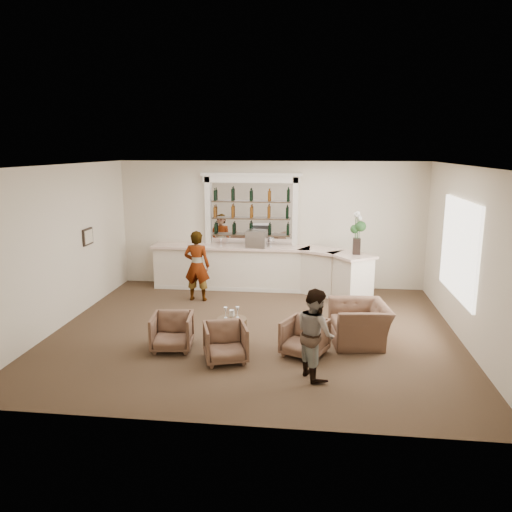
{
  "coord_description": "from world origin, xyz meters",
  "views": [
    {
      "loc": [
        1.15,
        -9.44,
        3.62
      ],
      "look_at": [
        -0.08,
        0.9,
        1.36
      ],
      "focal_mm": 35.0,
      "sensor_mm": 36.0,
      "label": 1
    }
  ],
  "objects_px": {
    "armchair_left": "(172,332)",
    "espresso_machine": "(256,239)",
    "armchair_far": "(359,323)",
    "cocktail_table": "(232,331)",
    "bar_counter": "(262,269)",
    "armchair_center": "(225,343)",
    "guest": "(315,333)",
    "sommelier": "(197,266)",
    "flower_vase": "(357,230)",
    "armchair_right": "(305,337)"
  },
  "relations": [
    {
      "from": "armchair_left",
      "to": "espresso_machine",
      "type": "bearing_deg",
      "value": 68.29
    },
    {
      "from": "armchair_far",
      "to": "cocktail_table",
      "type": "bearing_deg",
      "value": -89.42
    },
    {
      "from": "armchair_left",
      "to": "bar_counter",
      "type": "bearing_deg",
      "value": 66.56
    },
    {
      "from": "armchair_center",
      "to": "guest",
      "type": "bearing_deg",
      "value": -33.25
    },
    {
      "from": "guest",
      "to": "armchair_left",
      "type": "xyz_separation_m",
      "value": [
        -2.59,
        0.81,
        -0.4
      ]
    },
    {
      "from": "sommelier",
      "to": "armchair_left",
      "type": "relative_size",
      "value": 2.32
    },
    {
      "from": "cocktail_table",
      "to": "guest",
      "type": "relative_size",
      "value": 0.38
    },
    {
      "from": "guest",
      "to": "armchair_center",
      "type": "relative_size",
      "value": 2.01
    },
    {
      "from": "sommelier",
      "to": "armchair_far",
      "type": "relative_size",
      "value": 1.46
    },
    {
      "from": "bar_counter",
      "to": "guest",
      "type": "xyz_separation_m",
      "value": [
        1.37,
        -4.88,
        0.16
      ]
    },
    {
      "from": "armchair_left",
      "to": "armchair_center",
      "type": "relative_size",
      "value": 1.01
    },
    {
      "from": "flower_vase",
      "to": "armchair_center",
      "type": "bearing_deg",
      "value": -122.69
    },
    {
      "from": "armchair_right",
      "to": "bar_counter",
      "type": "bearing_deg",
      "value": 130.86
    },
    {
      "from": "sommelier",
      "to": "espresso_machine",
      "type": "distance_m",
      "value": 1.73
    },
    {
      "from": "cocktail_table",
      "to": "armchair_center",
      "type": "relative_size",
      "value": 0.77
    },
    {
      "from": "flower_vase",
      "to": "cocktail_table",
      "type": "bearing_deg",
      "value": -128.87
    },
    {
      "from": "armchair_right",
      "to": "espresso_machine",
      "type": "xyz_separation_m",
      "value": [
        -1.33,
        4.01,
        1.03
      ]
    },
    {
      "from": "espresso_machine",
      "to": "bar_counter",
      "type": "bearing_deg",
      "value": 21.34
    },
    {
      "from": "cocktail_table",
      "to": "guest",
      "type": "height_order",
      "value": "guest"
    },
    {
      "from": "espresso_machine",
      "to": "flower_vase",
      "type": "relative_size",
      "value": 0.49
    },
    {
      "from": "armchair_right",
      "to": "espresso_machine",
      "type": "bearing_deg",
      "value": 132.91
    },
    {
      "from": "armchair_left",
      "to": "armchair_center",
      "type": "xyz_separation_m",
      "value": [
        1.06,
        -0.39,
        -0.0
      ]
    },
    {
      "from": "cocktail_table",
      "to": "armchair_left",
      "type": "height_order",
      "value": "armchair_left"
    },
    {
      "from": "guest",
      "to": "armchair_far",
      "type": "relative_size",
      "value": 1.26
    },
    {
      "from": "espresso_machine",
      "to": "sommelier",
      "type": "bearing_deg",
      "value": -138.66
    },
    {
      "from": "cocktail_table",
      "to": "sommelier",
      "type": "relative_size",
      "value": 0.33
    },
    {
      "from": "sommelier",
      "to": "armchair_left",
      "type": "height_order",
      "value": "sommelier"
    },
    {
      "from": "armchair_right",
      "to": "cocktail_table",
      "type": "bearing_deg",
      "value": -170.07
    },
    {
      "from": "armchair_right",
      "to": "armchair_far",
      "type": "bearing_deg",
      "value": 59.36
    },
    {
      "from": "armchair_center",
      "to": "flower_vase",
      "type": "bearing_deg",
      "value": 39.38
    },
    {
      "from": "armchair_right",
      "to": "flower_vase",
      "type": "height_order",
      "value": "flower_vase"
    },
    {
      "from": "armchair_center",
      "to": "armchair_left",
      "type": "bearing_deg",
      "value": 142.07
    },
    {
      "from": "bar_counter",
      "to": "armchair_center",
      "type": "height_order",
      "value": "bar_counter"
    },
    {
      "from": "guest",
      "to": "armchair_far",
      "type": "bearing_deg",
      "value": -54.96
    },
    {
      "from": "cocktail_table",
      "to": "armchair_left",
      "type": "bearing_deg",
      "value": -159.86
    },
    {
      "from": "armchair_far",
      "to": "espresso_machine",
      "type": "relative_size",
      "value": 2.32
    },
    {
      "from": "bar_counter",
      "to": "armchair_right",
      "type": "relative_size",
      "value": 7.89
    },
    {
      "from": "sommelier",
      "to": "guest",
      "type": "distance_m",
      "value": 4.77
    },
    {
      "from": "guest",
      "to": "armchair_right",
      "type": "xyz_separation_m",
      "value": [
        -0.18,
        0.83,
        -0.4
      ]
    },
    {
      "from": "guest",
      "to": "armchair_center",
      "type": "distance_m",
      "value": 1.64
    },
    {
      "from": "guest",
      "to": "armchair_right",
      "type": "bearing_deg",
      "value": -14.3
    },
    {
      "from": "cocktail_table",
      "to": "armchair_left",
      "type": "xyz_separation_m",
      "value": [
        -1.04,
        -0.38,
        0.09
      ]
    },
    {
      "from": "bar_counter",
      "to": "guest",
      "type": "height_order",
      "value": "guest"
    },
    {
      "from": "armchair_center",
      "to": "espresso_machine",
      "type": "distance_m",
      "value": 4.53
    },
    {
      "from": "armchair_center",
      "to": "flower_vase",
      "type": "distance_m",
      "value": 4.81
    },
    {
      "from": "armchair_left",
      "to": "armchair_right",
      "type": "distance_m",
      "value": 2.41
    },
    {
      "from": "armchair_far",
      "to": "flower_vase",
      "type": "xyz_separation_m",
      "value": [
        0.12,
        2.76,
        1.34
      ]
    },
    {
      "from": "sommelier",
      "to": "armchair_far",
      "type": "distance_m",
      "value": 4.36
    },
    {
      "from": "guest",
      "to": "espresso_machine",
      "type": "height_order",
      "value": "espresso_machine"
    },
    {
      "from": "bar_counter",
      "to": "armchair_left",
      "type": "distance_m",
      "value": 4.26
    }
  ]
}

